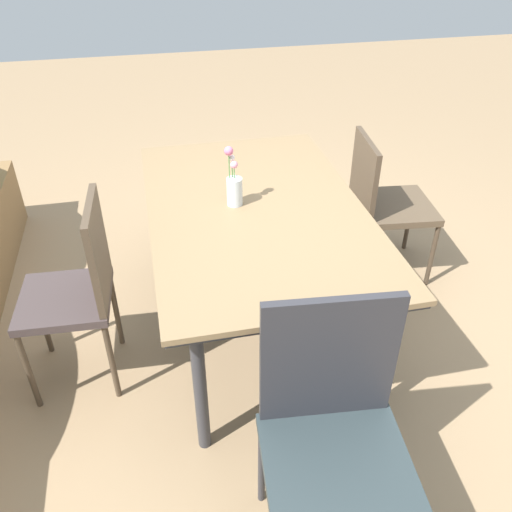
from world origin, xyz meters
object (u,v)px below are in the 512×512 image
dining_table (256,218)px  flower_vase (234,186)px  chair_end_left (334,430)px  chair_near_right (383,199)px  chair_far_side (79,285)px

dining_table → flower_vase: flower_vase is taller
flower_vase → chair_end_left: bearing=-175.1°
chair_near_right → chair_far_side: (-0.52, 1.69, 0.04)m
dining_table → chair_near_right: bearing=-66.0°
dining_table → chair_end_left: 1.15m
chair_far_side → chair_end_left: bearing=-136.3°
dining_table → chair_end_left: bearing=-179.6°
chair_end_left → chair_near_right: (1.52, -0.84, -0.06)m
dining_table → chair_end_left: size_ratio=1.63×
chair_end_left → chair_far_side: (1.00, 0.85, -0.02)m
chair_end_left → flower_vase: (1.20, 0.10, 0.29)m
chair_end_left → chair_near_right: size_ratio=1.15×
dining_table → chair_end_left: (-1.14, -0.01, -0.13)m
dining_table → chair_far_side: (-0.15, 0.84, -0.15)m
dining_table → chair_far_side: size_ratio=1.73×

